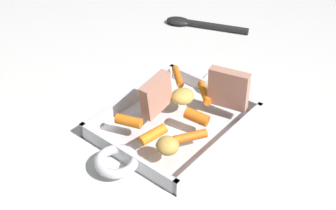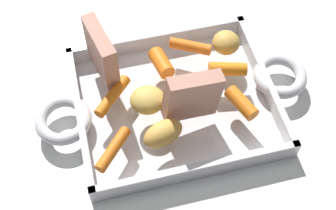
# 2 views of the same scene
# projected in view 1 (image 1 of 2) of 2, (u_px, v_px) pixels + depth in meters

# --- Properties ---
(ground_plane) EXTENTS (1.82, 1.82, 0.00)m
(ground_plane) POSITION_uv_depth(u_px,v_px,m) (174.00, 126.00, 0.87)
(ground_plane) COLOR silver
(roasting_dish) EXTENTS (0.40, 0.24, 0.03)m
(roasting_dish) POSITION_uv_depth(u_px,v_px,m) (174.00, 122.00, 0.86)
(roasting_dish) COLOR silver
(roasting_dish) RESTS_ON ground_plane
(roast_slice_thick) EXTENTS (0.08, 0.03, 0.08)m
(roast_slice_thick) POSITION_uv_depth(u_px,v_px,m) (156.00, 95.00, 0.83)
(roast_slice_thick) COLOR tan
(roast_slice_thick) RESTS_ON roasting_dish
(roast_slice_thin) EXTENTS (0.04, 0.08, 0.08)m
(roast_slice_thin) POSITION_uv_depth(u_px,v_px,m) (228.00, 89.00, 0.84)
(roast_slice_thin) COLOR tan
(roast_slice_thin) RESTS_ON roasting_dish
(baby_carrot_short) EXTENTS (0.06, 0.05, 0.02)m
(baby_carrot_short) POSITION_uv_depth(u_px,v_px,m) (190.00, 137.00, 0.78)
(baby_carrot_short) COLOR orange
(baby_carrot_short) RESTS_ON roasting_dish
(baby_carrot_southeast) EXTENTS (0.06, 0.03, 0.02)m
(baby_carrot_southeast) POSITION_uv_depth(u_px,v_px,m) (153.00, 135.00, 0.78)
(baby_carrot_southeast) COLOR orange
(baby_carrot_southeast) RESTS_ON roasting_dish
(baby_carrot_northeast) EXTENTS (0.03, 0.05, 0.03)m
(baby_carrot_northeast) POSITION_uv_depth(u_px,v_px,m) (197.00, 117.00, 0.82)
(baby_carrot_northeast) COLOR orange
(baby_carrot_northeast) RESTS_ON roasting_dish
(baby_carrot_center_right) EXTENTS (0.05, 0.06, 0.02)m
(baby_carrot_center_right) POSITION_uv_depth(u_px,v_px,m) (178.00, 76.00, 0.94)
(baby_carrot_center_right) COLOR orange
(baby_carrot_center_right) RESTS_ON roasting_dish
(baby_carrot_southwest) EXTENTS (0.06, 0.06, 0.02)m
(baby_carrot_southwest) POSITION_uv_depth(u_px,v_px,m) (204.00, 93.00, 0.89)
(baby_carrot_southwest) COLOR orange
(baby_carrot_southwest) RESTS_ON roasting_dish
(baby_carrot_northwest) EXTENTS (0.04, 0.05, 0.02)m
(baby_carrot_northwest) POSITION_uv_depth(u_px,v_px,m) (129.00, 121.00, 0.81)
(baby_carrot_northwest) COLOR orange
(baby_carrot_northwest) RESTS_ON roasting_dish
(potato_halved) EXTENTS (0.05, 0.05, 0.03)m
(potato_halved) POSITION_uv_depth(u_px,v_px,m) (168.00, 146.00, 0.75)
(potato_halved) COLOR gold
(potato_halved) RESTS_ON roasting_dish
(potato_near_roast) EXTENTS (0.05, 0.05, 0.03)m
(potato_near_roast) POSITION_uv_depth(u_px,v_px,m) (183.00, 96.00, 0.87)
(potato_near_roast) COLOR gold
(potato_near_roast) RESTS_ON roasting_dish
(potato_corner) EXTENTS (0.06, 0.05, 0.03)m
(potato_corner) POSITION_uv_depth(u_px,v_px,m) (159.00, 87.00, 0.89)
(potato_corner) COLOR gold
(potato_corner) RESTS_ON roasting_dish
(serving_spoon) EXTENTS (0.11, 0.23, 0.02)m
(serving_spoon) POSITION_uv_depth(u_px,v_px,m) (198.00, 24.00, 1.21)
(serving_spoon) COLOR black
(serving_spoon) RESTS_ON ground_plane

